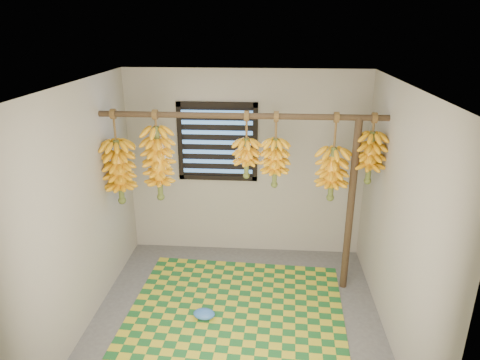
# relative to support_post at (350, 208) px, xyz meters

# --- Properties ---
(floor) EXTENTS (3.00, 3.00, 0.01)m
(floor) POSITION_rel_support_post_xyz_m (-1.20, -0.70, -1.00)
(floor) COLOR #515151
(floor) RESTS_ON ground
(ceiling) EXTENTS (3.00, 3.00, 0.01)m
(ceiling) POSITION_rel_support_post_xyz_m (-1.20, -0.70, 1.40)
(ceiling) COLOR silver
(ceiling) RESTS_ON wall_back
(wall_back) EXTENTS (3.00, 0.01, 2.40)m
(wall_back) POSITION_rel_support_post_xyz_m (-1.20, 0.80, 0.20)
(wall_back) COLOR gray
(wall_back) RESTS_ON floor
(wall_left) EXTENTS (0.01, 3.00, 2.40)m
(wall_left) POSITION_rel_support_post_xyz_m (-2.71, -0.70, 0.20)
(wall_left) COLOR gray
(wall_left) RESTS_ON floor
(wall_right) EXTENTS (0.01, 3.00, 2.40)m
(wall_right) POSITION_rel_support_post_xyz_m (0.30, -0.70, 0.20)
(wall_right) COLOR gray
(wall_right) RESTS_ON floor
(window) EXTENTS (1.00, 0.04, 1.00)m
(window) POSITION_rel_support_post_xyz_m (-1.55, 0.78, 0.50)
(window) COLOR black
(window) RESTS_ON wall_back
(hanging_pole) EXTENTS (3.00, 0.06, 0.06)m
(hanging_pole) POSITION_rel_support_post_xyz_m (-1.20, 0.00, 1.00)
(hanging_pole) COLOR #3E2F1D
(hanging_pole) RESTS_ON wall_left
(support_post) EXTENTS (0.08, 0.08, 2.00)m
(support_post) POSITION_rel_support_post_xyz_m (0.00, 0.00, 0.00)
(support_post) COLOR #3E2F1D
(support_post) RESTS_ON floor
(woven_mat) EXTENTS (2.34, 1.91, 0.01)m
(woven_mat) POSITION_rel_support_post_xyz_m (-1.21, -0.49, -0.99)
(woven_mat) COLOR #1B5F28
(woven_mat) RESTS_ON floor
(plastic_bag) EXTENTS (0.25, 0.19, 0.09)m
(plastic_bag) POSITION_rel_support_post_xyz_m (-1.53, -0.70, -0.94)
(plastic_bag) COLOR #3269BD
(plastic_bag) RESTS_ON woven_mat
(banana_bunch_a) EXTENTS (0.36, 0.36, 1.06)m
(banana_bunch_a) POSITION_rel_support_post_xyz_m (-2.55, -0.00, 0.35)
(banana_bunch_a) COLOR brown
(banana_bunch_a) RESTS_ON hanging_pole
(banana_bunch_b) EXTENTS (0.34, 0.34, 1.00)m
(banana_bunch_b) POSITION_rel_support_post_xyz_m (-2.10, 0.00, 0.46)
(banana_bunch_b) COLOR brown
(banana_bunch_b) RESTS_ON hanging_pole
(banana_bunch_c) EXTENTS (0.28, 0.28, 0.72)m
(banana_bunch_c) POSITION_rel_support_post_xyz_m (-1.14, 0.00, 0.55)
(banana_bunch_c) COLOR brown
(banana_bunch_c) RESTS_ON hanging_pole
(banana_bunch_d) EXTENTS (0.30, 0.30, 0.82)m
(banana_bunch_d) POSITION_rel_support_post_xyz_m (-0.84, 0.00, 0.50)
(banana_bunch_d) COLOR brown
(banana_bunch_d) RESTS_ON hanging_pole
(banana_bunch_e) EXTENTS (0.34, 0.34, 0.95)m
(banana_bunch_e) POSITION_rel_support_post_xyz_m (-0.23, 0.00, 0.39)
(banana_bunch_e) COLOR brown
(banana_bunch_e) RESTS_ON hanging_pole
(banana_bunch_f) EXTENTS (0.32, 0.32, 0.75)m
(banana_bunch_f) POSITION_rel_support_post_xyz_m (0.15, 0.00, 0.58)
(banana_bunch_f) COLOR brown
(banana_bunch_f) RESTS_ON hanging_pole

